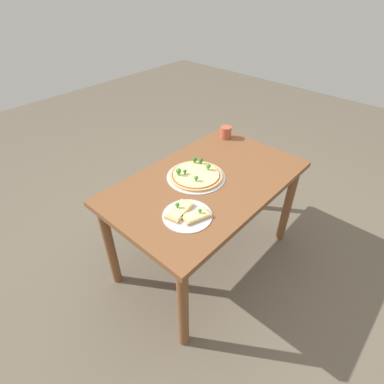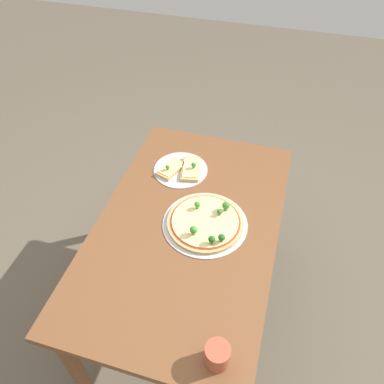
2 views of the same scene
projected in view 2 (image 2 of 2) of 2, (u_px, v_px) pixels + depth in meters
The scene contains 5 objects.
ground_plane at pixel (188, 305), 2.10m from camera, with size 8.00×8.00×0.00m, color brown.
dining_table at pixel (187, 238), 1.66m from camera, with size 1.24×0.76×0.71m.
pizza_tray_whole at pixel (205, 222), 1.58m from camera, with size 0.36×0.36×0.07m.
pizza_tray_slice at pixel (182, 169), 1.82m from camera, with size 0.26×0.26×0.06m.
drinking_cup at pixel (217, 355), 1.16m from camera, with size 0.08×0.08×0.09m, color #AD5138.
Camera 2 is at (0.97, 0.30, 1.94)m, focal length 35.00 mm.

